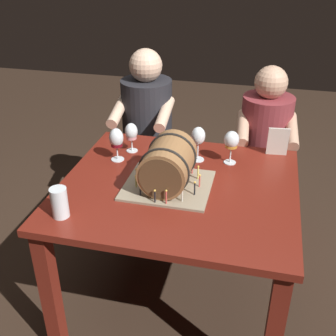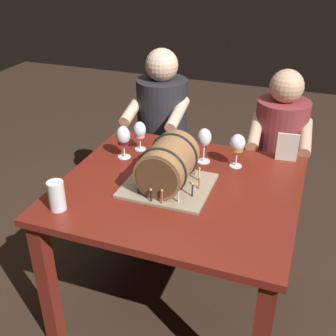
% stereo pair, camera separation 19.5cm
% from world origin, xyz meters
% --- Properties ---
extents(ground_plane, '(8.00, 8.00, 0.00)m').
position_xyz_m(ground_plane, '(0.00, 0.00, 0.00)').
color(ground_plane, '#332319').
extents(dining_table, '(1.12, 1.01, 0.75)m').
position_xyz_m(dining_table, '(0.00, 0.00, 0.64)').
color(dining_table, maroon).
rests_on(dining_table, ground).
extents(barrel_cake, '(0.40, 0.36, 0.24)m').
position_xyz_m(barrel_cake, '(-0.05, -0.03, 0.87)').
color(barrel_cake, gray).
rests_on(barrel_cake, dining_table).
extents(wine_glass_empty, '(0.07, 0.07, 0.19)m').
position_xyz_m(wine_glass_empty, '(0.04, 0.27, 0.89)').
color(wine_glass_empty, white).
rests_on(wine_glass_empty, dining_table).
extents(wine_glass_red, '(0.07, 0.07, 0.18)m').
position_xyz_m(wine_glass_red, '(-0.37, 0.18, 0.87)').
color(wine_glass_red, white).
rests_on(wine_glass_red, dining_table).
extents(wine_glass_rose, '(0.07, 0.07, 0.16)m').
position_xyz_m(wine_glass_rose, '(-0.33, 0.29, 0.86)').
color(wine_glass_rose, white).
rests_on(wine_glass_rose, dining_table).
extents(wine_glass_amber, '(0.08, 0.08, 0.18)m').
position_xyz_m(wine_glass_amber, '(0.21, 0.28, 0.88)').
color(wine_glass_amber, white).
rests_on(wine_glass_amber, dining_table).
extents(beer_pint, '(0.07, 0.07, 0.14)m').
position_xyz_m(beer_pint, '(-0.43, -0.37, 0.82)').
color(beer_pint, white).
rests_on(beer_pint, dining_table).
extents(menu_card, '(0.11, 0.03, 0.16)m').
position_xyz_m(menu_card, '(0.45, 0.43, 0.83)').
color(menu_card, silver).
rests_on(menu_card, dining_table).
extents(person_seated_left, '(0.37, 0.46, 1.20)m').
position_xyz_m(person_seated_left, '(-0.38, 0.77, 0.55)').
color(person_seated_left, black).
rests_on(person_seated_left, ground).
extents(person_seated_right, '(0.37, 0.46, 1.15)m').
position_xyz_m(person_seated_right, '(0.38, 0.77, 0.52)').
color(person_seated_right, '#4C1B1E').
rests_on(person_seated_right, ground).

